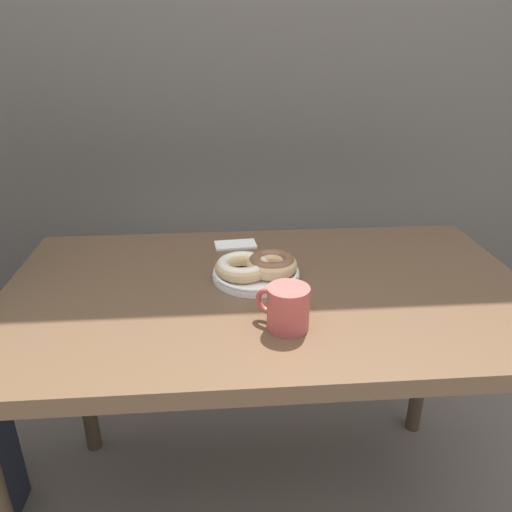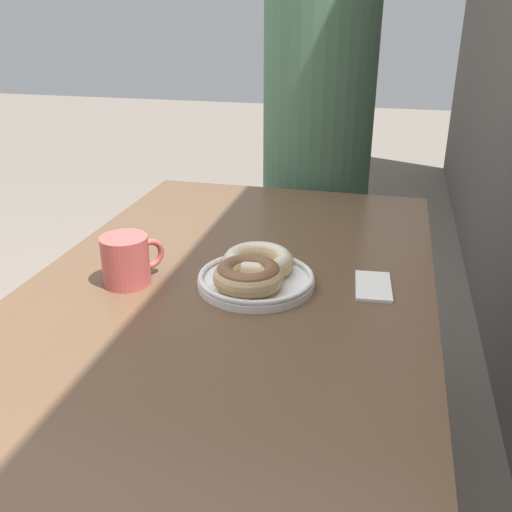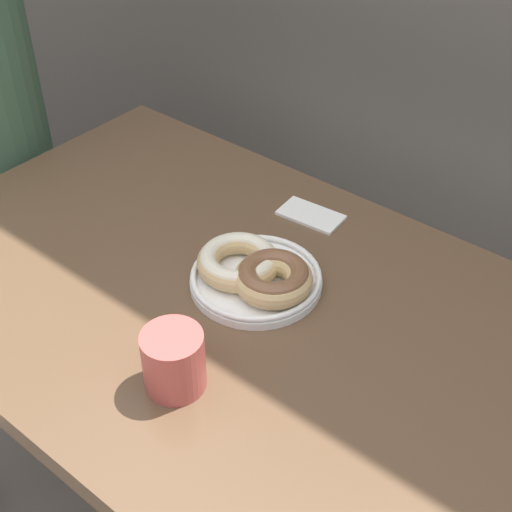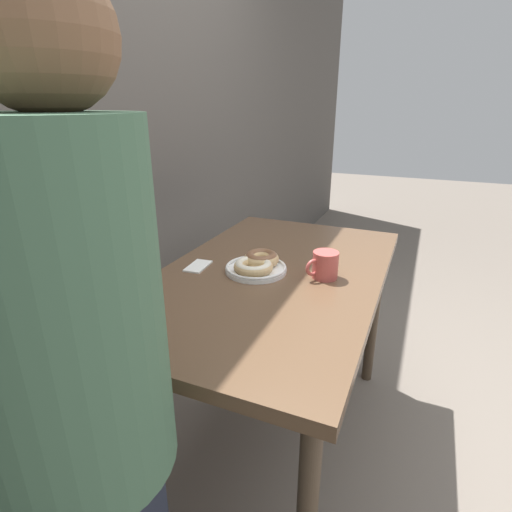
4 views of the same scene
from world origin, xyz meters
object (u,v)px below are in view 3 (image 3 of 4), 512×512
Objects in this scene: coffee_mug at (173,359)px; napkin at (311,215)px; donut_plate at (256,272)px; dining_table at (249,344)px.

coffee_mug reaches higher than napkin.
coffee_mug is 0.46m from napkin.
dining_table is at bearing -63.55° from donut_plate.
donut_plate is (-0.02, 0.05, 0.11)m from dining_table.
donut_plate is at bearing 116.45° from dining_table.
coffee_mug is (0.02, -0.18, 0.13)m from dining_table.
donut_plate is 0.22m from napkin.
donut_plate is 2.19× the size of coffee_mug.
dining_table is 0.23m from coffee_mug.
dining_table is 0.12m from donut_plate.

